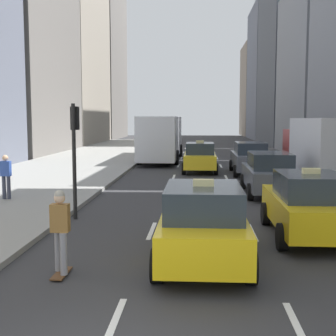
{
  "coord_description": "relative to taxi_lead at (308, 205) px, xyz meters",
  "views": [
    {
      "loc": [
        1.07,
        -4.82,
        3.16
      ],
      "look_at": [
        0.03,
        11.51,
        1.4
      ],
      "focal_mm": 50.0,
      "sensor_mm": 36.0,
      "label": 1
    }
  ],
  "objects": [
    {
      "name": "taxi_second",
      "position": [
        -2.8,
        14.87,
        0.0
      ],
      "size": [
        2.02,
        4.4,
        1.87
      ],
      "color": "yellow",
      "rests_on": "ground"
    },
    {
      "name": "sedan_black_near",
      "position": [
        0.0,
        6.91,
        0.01
      ],
      "size": [
        2.02,
        4.62,
        1.75
      ],
      "color": "#565B66",
      "rests_on": "ground"
    },
    {
      "name": "skateboarder",
      "position": [
        -5.65,
        -3.42,
        0.08
      ],
      "size": [
        0.36,
        0.8,
        1.75
      ],
      "color": "brown",
      "rests_on": "ground"
    },
    {
      "name": "sedan_silver_behind",
      "position": [
        0.0,
        14.09,
        0.04
      ],
      "size": [
        2.02,
        4.96,
        1.81
      ],
      "color": "#565B66",
      "rests_on": "ground"
    },
    {
      "name": "city_bus",
      "position": [
        -5.61,
        22.26,
        0.91
      ],
      "size": [
        2.8,
        11.61,
        3.25
      ],
      "color": "silver",
      "rests_on": "ground"
    },
    {
      "name": "taxi_third",
      "position": [
        -2.8,
        -2.38,
        0.0
      ],
      "size": [
        2.02,
        4.4,
        1.87
      ],
      "color": "yellow",
      "rests_on": "ground"
    },
    {
      "name": "sidewalk_left",
      "position": [
        -11.0,
        19.44,
        -0.81
      ],
      "size": [
        8.0,
        66.0,
        0.15
      ],
      "primitive_type": "cube",
      "color": "gray",
      "rests_on": "ground"
    },
    {
      "name": "pedestrian_mid_block",
      "position": [
        -10.03,
        4.42,
        0.19
      ],
      "size": [
        0.36,
        0.22,
        1.65
      ],
      "color": "#383D51",
      "rests_on": "sidewalk_left"
    },
    {
      "name": "box_truck",
      "position": [
        2.8,
        9.3,
        0.83
      ],
      "size": [
        2.58,
        8.4,
        3.15
      ],
      "color": "maroon",
      "rests_on": "ground"
    },
    {
      "name": "traffic_light_pole",
      "position": [
        -6.75,
        1.93,
        1.53
      ],
      "size": [
        0.24,
        0.42,
        3.6
      ],
      "color": "black",
      "rests_on": "ground"
    },
    {
      "name": "taxi_lead",
      "position": [
        0.0,
        0.0,
        0.0
      ],
      "size": [
        2.02,
        4.4,
        1.87
      ],
      "color": "yellow",
      "rests_on": "ground"
    },
    {
      "name": "building_row_right",
      "position": [
        8.0,
        36.8,
        9.26
      ],
      "size": [
        6.0,
        84.99,
        28.22
      ],
      "color": "slate",
      "rests_on": "ground"
    },
    {
      "name": "lane_markings",
      "position": [
        -1.4,
        15.44,
        -0.87
      ],
      "size": [
        5.72,
        56.0,
        0.01
      ],
      "color": "white",
      "rests_on": "ground"
    }
  ]
}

